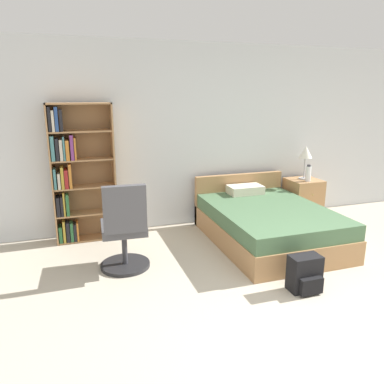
% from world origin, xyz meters
% --- Properties ---
extents(ground_plane, '(14.00, 14.00, 0.00)m').
position_xyz_m(ground_plane, '(0.00, 0.00, 0.00)').
color(ground_plane, '#BCB29E').
extents(wall_back, '(9.00, 0.06, 2.60)m').
position_xyz_m(wall_back, '(0.00, 3.23, 1.30)').
color(wall_back, silver).
rests_on(wall_back, ground_plane).
extents(bookshelf, '(0.80, 0.27, 1.80)m').
position_xyz_m(bookshelf, '(-1.99, 3.01, 0.90)').
color(bookshelf, '#AD7F51').
rests_on(bookshelf, ground_plane).
extents(bed, '(1.40, 1.94, 0.73)m').
position_xyz_m(bed, '(0.37, 2.20, 0.25)').
color(bed, '#AD7F51').
rests_on(bed, ground_plane).
extents(office_chair, '(0.56, 0.61, 1.02)m').
position_xyz_m(office_chair, '(-1.54, 1.91, 0.46)').
color(office_chair, '#232326').
rests_on(office_chair, ground_plane).
extents(nightstand, '(0.48, 0.49, 0.61)m').
position_xyz_m(nightstand, '(1.39, 2.89, 0.31)').
color(nightstand, '#AD7F51').
rests_on(nightstand, ground_plane).
extents(table_lamp, '(0.20, 0.20, 0.52)m').
position_xyz_m(table_lamp, '(1.41, 2.92, 1.01)').
color(table_lamp, '#B2B2B7').
rests_on(table_lamp, nightstand).
extents(water_bottle, '(0.08, 0.08, 0.25)m').
position_xyz_m(water_bottle, '(1.37, 2.77, 0.73)').
color(water_bottle, silver).
rests_on(water_bottle, nightstand).
extents(backpack_black, '(0.31, 0.25, 0.37)m').
position_xyz_m(backpack_black, '(0.09, 0.91, 0.17)').
color(backpack_black, black).
rests_on(backpack_black, ground_plane).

